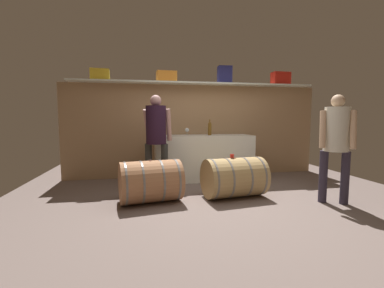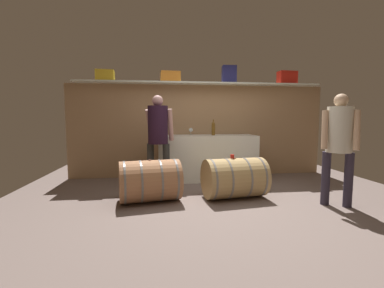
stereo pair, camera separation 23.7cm
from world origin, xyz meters
TOP-DOWN VIEW (x-y plane):
  - ground_plane at (0.00, 0.51)m, footprint 6.64×7.25m
  - back_wall_panel at (0.00, 2.03)m, footprint 5.44×0.10m
  - high_shelf_board at (0.00, 1.88)m, footprint 5.00×0.40m
  - toolcase_yellow at (-1.90, 1.88)m, footprint 0.36×0.29m
  - toolcase_orange at (-0.62, 1.88)m, footprint 0.40×0.30m
  - toolcase_navy at (0.60, 1.88)m, footprint 0.30×0.21m
  - toolcase_red at (1.88, 1.88)m, footprint 0.40×0.23m
  - work_cabinet at (0.10, 1.63)m, footprint 1.95×0.68m
  - wine_bottle_amber at (0.22, 1.63)m, footprint 0.07×0.07m
  - wine_glass at (-0.21, 1.81)m, footprint 0.08×0.08m
  - wine_barrel_near at (0.30, 0.34)m, footprint 1.01×0.73m
  - wine_barrel_far at (-1.00, 0.31)m, footprint 0.97×0.75m
  - tasting_cup at (0.26, 0.34)m, footprint 0.06×0.06m
  - winemaker_pouring at (-0.88, 1.05)m, footprint 0.52×0.47m
  - visitor_tasting at (1.62, -0.22)m, footprint 0.48×0.44m

SIDE VIEW (x-z plane):
  - ground_plane at x=0.00m, z-range -0.02..0.00m
  - wine_barrel_far at x=-1.00m, z-range 0.00..0.63m
  - wine_barrel_near at x=0.30m, z-range 0.00..0.63m
  - work_cabinet at x=0.10m, z-range 0.00..0.90m
  - tasting_cup at x=0.26m, z-range 0.62..0.68m
  - visitor_tasting at x=1.62m, z-range 0.18..1.75m
  - back_wall_panel at x=0.00m, z-range 0.00..1.93m
  - wine_glass at x=-0.21m, z-range 0.92..1.06m
  - winemaker_pouring at x=-0.88m, z-range 0.19..1.82m
  - wine_bottle_amber at x=0.22m, z-range 0.88..1.20m
  - high_shelf_board at x=0.00m, z-range 1.93..1.97m
  - toolcase_orange at x=-0.62m, z-range 1.97..2.18m
  - toolcase_yellow at x=-1.90m, z-range 1.97..2.18m
  - toolcase_red at x=1.88m, z-range 1.97..2.24m
  - toolcase_navy at x=0.60m, z-range 1.97..2.32m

